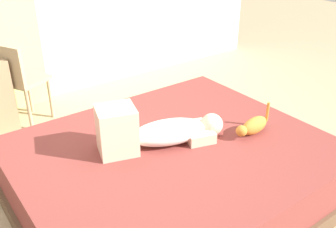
{
  "coord_description": "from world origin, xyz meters",
  "views": [
    {
      "loc": [
        -1.3,
        -1.9,
        1.92
      ],
      "look_at": [
        0.2,
        0.14,
        0.6
      ],
      "focal_mm": 40.59,
      "sensor_mm": 36.0,
      "label": 1
    }
  ],
  "objects_px": {
    "person_lying": "(156,131)",
    "cat": "(253,126)",
    "bed": "(173,172)",
    "chair_by_desk": "(19,78)"
  },
  "relations": [
    {
      "from": "bed",
      "to": "chair_by_desk",
      "type": "relative_size",
      "value": 2.58
    },
    {
      "from": "chair_by_desk",
      "to": "cat",
      "type": "bearing_deg",
      "value": -61.69
    },
    {
      "from": "cat",
      "to": "bed",
      "type": "bearing_deg",
      "value": 160.46
    },
    {
      "from": "chair_by_desk",
      "to": "person_lying",
      "type": "bearing_deg",
      "value": -76.08
    },
    {
      "from": "person_lying",
      "to": "cat",
      "type": "relative_size",
      "value": 2.61
    },
    {
      "from": "bed",
      "to": "person_lying",
      "type": "bearing_deg",
      "value": 129.99
    },
    {
      "from": "bed",
      "to": "chair_by_desk",
      "type": "distance_m",
      "value": 1.95
    },
    {
      "from": "bed",
      "to": "person_lying",
      "type": "xyz_separation_m",
      "value": [
        -0.08,
        0.1,
        0.34
      ]
    },
    {
      "from": "cat",
      "to": "chair_by_desk",
      "type": "xyz_separation_m",
      "value": [
        -1.11,
        2.07,
        -0.01
      ]
    },
    {
      "from": "person_lying",
      "to": "chair_by_desk",
      "type": "height_order",
      "value": "chair_by_desk"
    }
  ]
}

